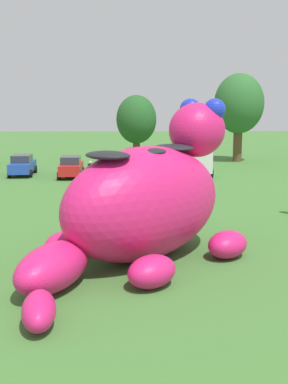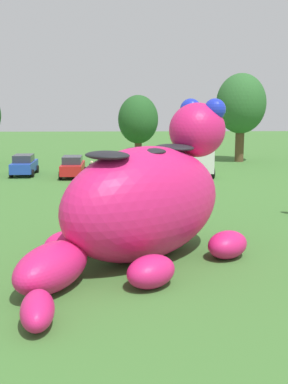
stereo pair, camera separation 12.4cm
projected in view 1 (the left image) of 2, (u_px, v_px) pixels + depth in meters
name	position (u px, v px, depth m)	size (l,w,h in m)	color
ground_plane	(118.00, 267.00, 18.11)	(160.00, 160.00, 0.00)	#427533
giant_inflatable_creature	(145.00, 201.00, 18.86)	(9.12, 11.39, 6.24)	#E01E6B
car_blue	(22.00, 165.00, 40.22)	(2.04, 4.15, 1.72)	#2347B7
car_red	(71.00, 167.00, 39.22)	(2.00, 4.13, 1.72)	red
car_yellow	(123.00, 166.00, 39.58)	(2.33, 4.28, 1.72)	yellow
box_truck	(192.00, 155.00, 40.61)	(2.72, 6.53, 2.95)	silver
tree_mid_left	(136.00, 120.00, 45.08)	(3.74, 3.74, 6.64)	brown
tree_centre_left	(239.00, 104.00, 48.36)	(4.96, 4.96, 8.80)	brown
spectator_near_inflatable	(91.00, 172.00, 36.21)	(0.38, 0.26, 1.71)	#726656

